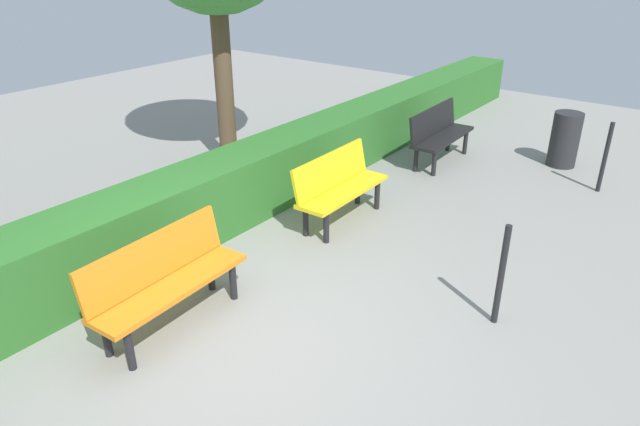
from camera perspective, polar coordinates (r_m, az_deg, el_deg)
The scene contains 8 objects.
ground_plane at distance 5.23m, azimuth -8.66°, elevation -12.55°, with size 21.06×21.06×0.00m, color gray.
bench_black at distance 9.21m, azimuth 11.79°, elevation 7.89°, with size 1.50×0.49×0.86m.
bench_yellow at distance 7.04m, azimuth 1.86°, elevation 2.84°, with size 1.46×0.49×0.86m.
bench_orange at distance 5.32m, azimuth -15.21°, elevation -6.23°, with size 1.57×0.53×0.86m.
hedge_row at distance 6.85m, azimuth -11.93°, elevation 1.00°, with size 17.06×0.73×0.83m, color #2D6B28.
railing_post_near at distance 8.80m, azimuth 26.56°, elevation 4.97°, with size 0.06×0.06×1.00m, color black.
railing_post_mid at distance 5.38m, azimuth 17.62°, elevation -5.95°, with size 0.06×0.06×1.00m, color black.
trash_bin at distance 9.64m, azimuth 23.24°, elevation 6.76°, with size 0.43×0.43×0.84m, color #262628.
Camera 1 is at (2.77, 3.06, 3.21)m, focal length 32.06 mm.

